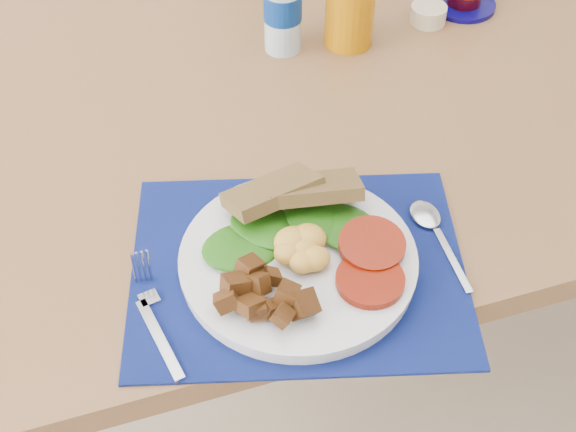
% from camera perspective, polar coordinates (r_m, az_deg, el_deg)
% --- Properties ---
extents(table, '(1.40, 0.90, 0.75)m').
position_cam_1_polar(table, '(1.33, 4.93, 6.47)').
color(table, brown).
rests_on(table, ground).
extents(placemat, '(0.48, 0.42, 0.00)m').
position_cam_1_polar(placemat, '(0.99, 0.72, -3.67)').
color(placemat, black).
rests_on(placemat, table).
extents(breakfast_plate, '(0.29, 0.29, 0.07)m').
position_cam_1_polar(breakfast_plate, '(0.97, 0.49, -3.09)').
color(breakfast_plate, silver).
rests_on(breakfast_plate, placemat).
extents(fork, '(0.03, 0.17, 0.00)m').
position_cam_1_polar(fork, '(0.96, -9.59, -6.80)').
color(fork, '#B2B5BA').
rests_on(fork, placemat).
extents(spoon, '(0.04, 0.16, 0.00)m').
position_cam_1_polar(spoon, '(1.04, 10.33, -0.99)').
color(spoon, '#B2B5BA').
rests_on(spoon, placemat).
extents(juice_glass, '(0.08, 0.08, 0.11)m').
position_cam_1_polar(juice_glass, '(1.34, 4.40, 14.20)').
color(juice_glass, '#B66A04').
rests_on(juice_glass, table).
extents(ramekin, '(0.06, 0.06, 0.03)m').
position_cam_1_polar(ramekin, '(1.42, 9.95, 13.95)').
color(ramekin, beige).
rests_on(ramekin, table).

